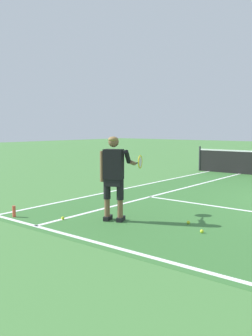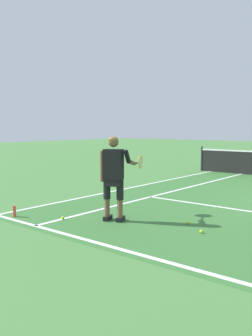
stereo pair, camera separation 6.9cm
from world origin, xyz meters
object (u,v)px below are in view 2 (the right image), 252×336
at_px(tennis_ball_mid_court, 63,218).
at_px(water_bottle, 14,211).
at_px(tennis_ball_by_baseline, 201,231).
at_px(tennis_ball_near_feet, 188,222).
at_px(tennis_player, 114,173).

relative_size(tennis_ball_mid_court, water_bottle, 0.27).
relative_size(tennis_ball_by_baseline, tennis_ball_mid_court, 1.00).
relative_size(tennis_ball_near_feet, tennis_ball_mid_court, 1.00).
bearing_deg(tennis_player, tennis_ball_near_feet, 29.01).
distance_m(tennis_ball_near_feet, tennis_ball_mid_court, 2.56).
relative_size(tennis_ball_near_feet, water_bottle, 0.27).
bearing_deg(tennis_player, water_bottle, -149.49).
height_order(tennis_ball_mid_court, water_bottle, water_bottle).
height_order(tennis_ball_near_feet, tennis_ball_by_baseline, same).
xyz_separation_m(tennis_player, tennis_ball_by_baseline, (1.80, 0.32, -0.96)).
bearing_deg(tennis_ball_mid_court, tennis_player, 34.18).
xyz_separation_m(tennis_ball_by_baseline, tennis_ball_mid_court, (-2.68, -0.92, 0.00)).
xyz_separation_m(tennis_ball_near_feet, water_bottle, (-3.16, -1.82, 0.09)).
height_order(tennis_ball_by_baseline, tennis_ball_mid_court, same).
bearing_deg(tennis_ball_near_feet, tennis_ball_mid_court, -148.82).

